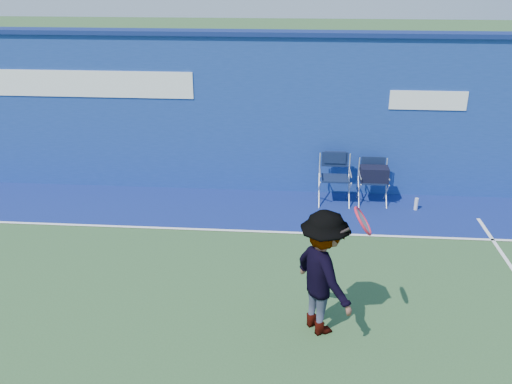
# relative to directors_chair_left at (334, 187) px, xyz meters

# --- Properties ---
(ground) EXTENTS (80.00, 80.00, 0.00)m
(ground) POSITION_rel_directors_chair_left_xyz_m (-1.95, -4.52, -0.31)
(ground) COLOR #2E512B
(ground) RESTS_ON ground
(stadium_wall) EXTENTS (24.00, 0.50, 3.08)m
(stadium_wall) POSITION_rel_directors_chair_left_xyz_m (-1.96, 0.68, 1.24)
(stadium_wall) COLOR navy
(stadium_wall) RESTS_ON ground
(out_of_bounds_strip) EXTENTS (24.00, 1.80, 0.01)m
(out_of_bounds_strip) POSITION_rel_directors_chair_left_xyz_m (-1.95, -0.42, -0.31)
(out_of_bounds_strip) COLOR navy
(out_of_bounds_strip) RESTS_ON ground
(court_lines) EXTENTS (24.00, 12.00, 0.01)m
(court_lines) POSITION_rel_directors_chair_left_xyz_m (-1.95, -3.92, -0.30)
(court_lines) COLOR white
(court_lines) RESTS_ON out_of_bounds_strip
(directors_chair_left) EXTENTS (0.56, 0.52, 0.95)m
(directors_chair_left) POSITION_rel_directors_chair_left_xyz_m (0.00, 0.00, 0.00)
(directors_chair_left) COLOR silver
(directors_chair_left) RESTS_ON ground
(directors_chair_right) EXTENTS (0.51, 0.46, 0.86)m
(directors_chair_right) POSITION_rel_directors_chair_left_xyz_m (0.72, 0.02, 0.04)
(directors_chair_right) COLOR silver
(directors_chair_right) RESTS_ON ground
(water_bottle) EXTENTS (0.07, 0.07, 0.24)m
(water_bottle) POSITION_rel_directors_chair_left_xyz_m (1.50, -0.21, -0.20)
(water_bottle) COLOR silver
(water_bottle) RESTS_ON ground
(tennis_player) EXTENTS (1.05, 1.20, 1.74)m
(tennis_player) POSITION_rel_directors_chair_left_xyz_m (-0.37, -3.87, 0.49)
(tennis_player) COLOR #EA4738
(tennis_player) RESTS_ON ground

